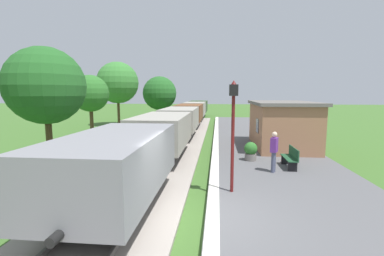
# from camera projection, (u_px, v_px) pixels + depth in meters

# --- Properties ---
(ground_plane) EXTENTS (160.00, 160.00, 0.00)m
(ground_plane) POSITION_uv_depth(u_px,v_px,m) (198.00, 224.00, 7.26)
(ground_plane) COLOR #3D6628
(platform_slab) EXTENTS (6.00, 60.00, 0.25)m
(platform_slab) POSITION_uv_depth(u_px,v_px,m) (320.00, 225.00, 6.94)
(platform_slab) COLOR #565659
(platform_slab) RESTS_ON ground
(platform_edge_stripe) EXTENTS (0.36, 60.00, 0.01)m
(platform_edge_stripe) POSITION_uv_depth(u_px,v_px,m) (213.00, 216.00, 7.19)
(platform_edge_stripe) COLOR silver
(platform_edge_stripe) RESTS_ON platform_slab
(track_ballast) EXTENTS (3.80, 60.00, 0.12)m
(track_ballast) POSITION_uv_depth(u_px,v_px,m) (113.00, 218.00, 7.49)
(track_ballast) COLOR #9E9389
(track_ballast) RESTS_ON ground
(rail_near) EXTENTS (0.07, 60.00, 0.14)m
(rail_near) POSITION_uv_depth(u_px,v_px,m) (138.00, 214.00, 7.40)
(rail_near) COLOR slate
(rail_near) RESTS_ON track_ballast
(rail_far) EXTENTS (0.07, 60.00, 0.14)m
(rail_far) POSITION_uv_depth(u_px,v_px,m) (88.00, 212.00, 7.54)
(rail_far) COLOR slate
(rail_far) RESTS_ON track_ballast
(freight_train) EXTENTS (2.50, 39.20, 2.12)m
(freight_train) POSITION_uv_depth(u_px,v_px,m) (185.00, 117.00, 23.93)
(freight_train) COLOR gray
(freight_train) RESTS_ON rail_near
(station_hut) EXTENTS (3.50, 5.80, 2.78)m
(station_hut) POSITION_uv_depth(u_px,v_px,m) (281.00, 124.00, 16.30)
(station_hut) COLOR #9E6B4C
(station_hut) RESTS_ON platform_slab
(bench_near_hut) EXTENTS (0.42, 1.50, 0.91)m
(bench_near_hut) POSITION_uv_depth(u_px,v_px,m) (291.00, 157.00, 11.77)
(bench_near_hut) COLOR #1E4C2D
(bench_near_hut) RESTS_ON platform_slab
(person_waiting) EXTENTS (0.38, 0.45, 1.71)m
(person_waiting) POSITION_uv_depth(u_px,v_px,m) (274.00, 150.00, 11.06)
(person_waiting) COLOR #474C66
(person_waiting) RESTS_ON platform_slab
(potted_planter) EXTENTS (0.64, 0.64, 0.92)m
(potted_planter) POSITION_uv_depth(u_px,v_px,m) (251.00, 151.00, 13.05)
(potted_planter) COLOR slate
(potted_planter) RESTS_ON platform_slab
(lamp_post_near) EXTENTS (0.28, 0.28, 3.70)m
(lamp_post_near) POSITION_uv_depth(u_px,v_px,m) (233.00, 116.00, 8.63)
(lamp_post_near) COLOR #591414
(lamp_post_near) RESTS_ON platform_slab
(tree_trackside_mid) EXTENTS (3.38, 3.38, 5.55)m
(tree_trackside_mid) POSITION_uv_depth(u_px,v_px,m) (46.00, 86.00, 11.69)
(tree_trackside_mid) COLOR #4C3823
(tree_trackside_mid) RESTS_ON ground
(tree_trackside_far) EXTENTS (2.86, 2.86, 4.95)m
(tree_trackside_far) POSITION_uv_depth(u_px,v_px,m) (90.00, 94.00, 20.74)
(tree_trackside_far) COLOR #4C3823
(tree_trackside_far) RESTS_ON ground
(tree_field_left) EXTENTS (4.44, 4.44, 6.87)m
(tree_field_left) POSITION_uv_depth(u_px,v_px,m) (118.00, 83.00, 28.61)
(tree_field_left) COLOR #4C3823
(tree_field_left) RESTS_ON ground
(tree_field_distant) EXTENTS (4.48, 4.48, 5.76)m
(tree_field_distant) POSITION_uv_depth(u_px,v_px,m) (160.00, 93.00, 35.56)
(tree_field_distant) COLOR #4C3823
(tree_field_distant) RESTS_ON ground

